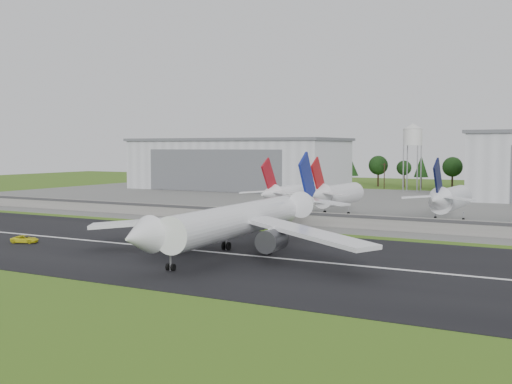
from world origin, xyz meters
The scene contains 14 objects.
ground centered at (0.00, 0.00, 0.00)m, with size 600.00×600.00×0.00m, color #325614.
runway centered at (0.00, 10.00, 0.05)m, with size 320.00×60.00×0.10m, color black.
runway_centerline centered at (0.00, 10.00, 0.11)m, with size 220.00×1.00×0.02m, color white.
apron centered at (0.00, 120.00, 0.05)m, with size 320.00×150.00×0.10m, color slate.
blast_fence centered at (0.00, 54.99, 1.81)m, with size 240.00×0.61×3.50m.
hangar_west centered at (-80.00, 164.92, 11.63)m, with size 97.00×44.00×23.20m.
water_tower centered at (-5.00, 185.00, 24.55)m, with size 8.40×8.40×29.40m.
utility_poles centered at (0.00, 200.00, 0.00)m, with size 230.00×3.00×12.00m, color black, non-canonical shape.
treeline centered at (0.00, 215.00, 0.00)m, with size 320.00×16.00×22.00m, color black, non-canonical shape.
main_airliner centered at (11.38, 9.56, 4.89)m, with size 57.14×59.25×18.17m.
ground_vehicle centered at (-32.68, 1.26, 0.85)m, with size 2.48×5.38×1.49m, color yellow.
parked_jet_red_a centered at (-11.10, 76.52, 5.95)m, with size 7.36×31.29×16.44m.
parked_jet_red_b centered at (3.19, 76.57, 6.23)m, with size 7.36×31.29×16.74m.
parked_jet_navy centered at (33.84, 76.57, 6.26)m, with size 7.36×31.29×16.78m.
Camera 1 is at (69.21, -87.48, 19.19)m, focal length 45.00 mm.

